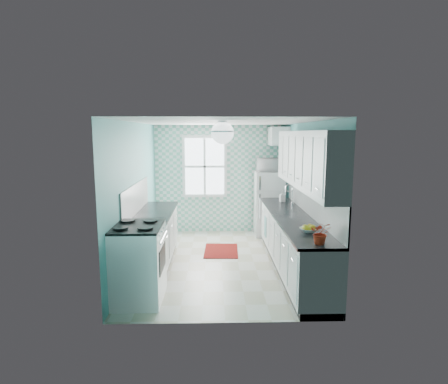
{
  "coord_description": "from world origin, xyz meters",
  "views": [
    {
      "loc": [
        -0.13,
        -6.5,
        2.31
      ],
      "look_at": [
        0.05,
        0.25,
        1.25
      ],
      "focal_mm": 30.0,
      "sensor_mm": 36.0,
      "label": 1
    }
  ],
  "objects_px": {
    "potted_plant": "(321,233)",
    "sink": "(283,205)",
    "stove": "(138,262)",
    "fruit_bowl": "(309,230)",
    "microwave": "(270,165)",
    "fridge": "(269,204)",
    "ceiling_light": "(222,133)"
  },
  "relations": [
    {
      "from": "sink",
      "to": "potted_plant",
      "type": "xyz_separation_m",
      "value": [
        -0.0,
        -2.6,
        0.15
      ]
    },
    {
      "from": "fridge",
      "to": "sink",
      "type": "bearing_deg",
      "value": -88.04
    },
    {
      "from": "ceiling_light",
      "to": "stove",
      "type": "distance_m",
      "value": 2.25
    },
    {
      "from": "fridge",
      "to": "microwave",
      "type": "bearing_deg",
      "value": 52.3
    },
    {
      "from": "potted_plant",
      "to": "microwave",
      "type": "xyz_separation_m",
      "value": [
        -0.09,
        3.83,
        0.53
      ]
    },
    {
      "from": "stove",
      "to": "sink",
      "type": "xyz_separation_m",
      "value": [
        2.4,
        2.08,
        0.38
      ]
    },
    {
      "from": "fruit_bowl",
      "to": "microwave",
      "type": "height_order",
      "value": "microwave"
    },
    {
      "from": "sink",
      "to": "potted_plant",
      "type": "relative_size",
      "value": 1.84
    },
    {
      "from": "ceiling_light",
      "to": "fridge",
      "type": "height_order",
      "value": "ceiling_light"
    },
    {
      "from": "fridge",
      "to": "microwave",
      "type": "distance_m",
      "value": 0.88
    },
    {
      "from": "fruit_bowl",
      "to": "sink",
      "type": "bearing_deg",
      "value": 89.89
    },
    {
      "from": "microwave",
      "to": "potted_plant",
      "type": "bearing_deg",
      "value": 89.75
    },
    {
      "from": "sink",
      "to": "fruit_bowl",
      "type": "distance_m",
      "value": 2.02
    },
    {
      "from": "ceiling_light",
      "to": "sink",
      "type": "relative_size",
      "value": 0.66
    },
    {
      "from": "ceiling_light",
      "to": "potted_plant",
      "type": "bearing_deg",
      "value": -45.34
    },
    {
      "from": "sink",
      "to": "fruit_bowl",
      "type": "height_order",
      "value": "sink"
    },
    {
      "from": "fridge",
      "to": "potted_plant",
      "type": "xyz_separation_m",
      "value": [
        0.09,
        -3.83,
        0.35
      ]
    },
    {
      "from": "stove",
      "to": "sink",
      "type": "distance_m",
      "value": 3.2
    },
    {
      "from": "sink",
      "to": "fruit_bowl",
      "type": "relative_size",
      "value": 2.19
    },
    {
      "from": "stove",
      "to": "sink",
      "type": "height_order",
      "value": "sink"
    },
    {
      "from": "potted_plant",
      "to": "microwave",
      "type": "distance_m",
      "value": 3.87
    },
    {
      "from": "stove",
      "to": "fruit_bowl",
      "type": "height_order",
      "value": "stove"
    },
    {
      "from": "microwave",
      "to": "fruit_bowl",
      "type": "bearing_deg",
      "value": 89.99
    },
    {
      "from": "fridge",
      "to": "stove",
      "type": "relative_size",
      "value": 1.39
    },
    {
      "from": "potted_plant",
      "to": "sink",
      "type": "bearing_deg",
      "value": 89.92
    },
    {
      "from": "fridge",
      "to": "potted_plant",
      "type": "bearing_deg",
      "value": -91.07
    },
    {
      "from": "potted_plant",
      "to": "stove",
      "type": "bearing_deg",
      "value": 167.7
    },
    {
      "from": "fridge",
      "to": "fruit_bowl",
      "type": "xyz_separation_m",
      "value": [
        0.09,
        -3.25,
        0.24
      ]
    },
    {
      "from": "ceiling_light",
      "to": "stove",
      "type": "relative_size",
      "value": 0.33
    },
    {
      "from": "potted_plant",
      "to": "microwave",
      "type": "bearing_deg",
      "value": 91.35
    },
    {
      "from": "stove",
      "to": "sink",
      "type": "bearing_deg",
      "value": 44.81
    },
    {
      "from": "sink",
      "to": "fruit_bowl",
      "type": "bearing_deg",
      "value": -90.08
    }
  ]
}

